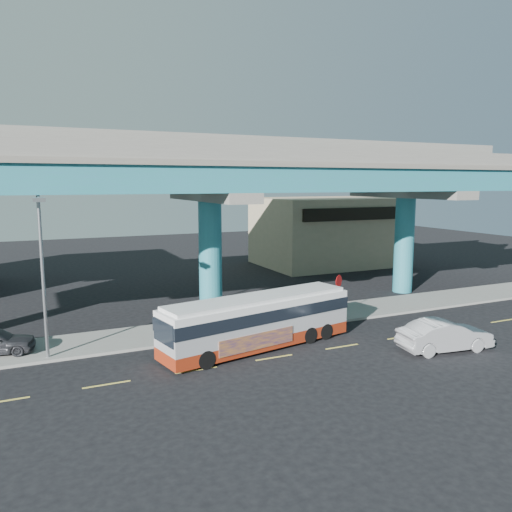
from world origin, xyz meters
name	(u,v)px	position (x,y,z in m)	size (l,w,h in m)	color
ground	(271,356)	(0.00, 0.00, 0.00)	(120.00, 120.00, 0.00)	black
sidewalk	(231,326)	(0.00, 5.50, 0.07)	(70.00, 4.00, 0.15)	gray
lane_markings	(274,357)	(0.00, -0.30, 0.01)	(58.00, 0.12, 0.01)	#D8C64C
viaduct	(209,173)	(0.00, 9.11, 9.14)	(52.00, 12.40, 11.70)	teal
building_beige	(328,231)	(18.00, 22.98, 3.51)	(14.00, 10.23, 7.00)	tan
transit_bus	(259,320)	(-0.06, 1.40, 1.51)	(10.98, 4.37, 2.76)	maroon
sedan	(445,335)	(8.44, -2.98, 0.80)	(5.05, 2.35, 1.60)	#A2A2A6
street_lamp	(42,254)	(-10.16, 3.43, 5.30)	(0.50, 2.58, 7.95)	gray
stop_sign	(339,287)	(6.73, 4.18, 2.14)	(0.73, 0.43, 2.74)	gray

